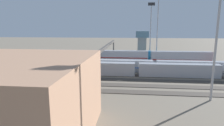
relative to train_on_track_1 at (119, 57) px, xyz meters
The scene contains 19 objects.
ground_plane 17.61m from the train_on_track_1, 59.44° to the left, with size 400.00×400.00×0.00m, color #756B5B.
track_bed_0 10.48m from the train_on_track_1, 29.45° to the right, with size 140.00×2.80×0.12m, color #3D3833.
track_bed_1 9.21m from the train_on_track_1, ahead, with size 140.00×2.80×0.12m, color #4C443D.
track_bed_2 10.48m from the train_on_track_1, 29.45° to the left, with size 140.00×2.80×0.12m, color #4C443D.
track_bed_3 13.60m from the train_on_track_1, 48.47° to the left, with size 140.00×2.80×0.12m, color #4C443D.
track_bed_4 17.60m from the train_on_track_1, 59.44° to the left, with size 140.00×2.80×0.12m, color #4C443D.
track_bed_5 22.02m from the train_on_track_1, 66.11° to the left, with size 140.00×2.80×0.12m, color #4C443D.
track_bed_6 26.64m from the train_on_track_1, 70.49° to the left, with size 140.00×2.80×0.12m, color #3D3833.
track_bed_7 31.38m from the train_on_track_1, 73.55° to the left, with size 140.00×2.80×0.12m, color #4C443D.
track_bed_8 36.19m from the train_on_track_1, 75.80° to the left, with size 140.00×2.80×0.12m, color #4C443D.
train_on_track_1 is the anchor object (origin of this frame).
train_on_track_5 20.71m from the train_on_track_1, 75.01° to the left, with size 119.80×3.00×3.80m.
train_on_track_4 20.37m from the train_on_track_1, 47.44° to the left, with size 139.00×3.06×4.40m.
train_on_track_0 24.86m from the train_on_track_1, 11.60° to the right, with size 90.60×3.00×4.40m.
light_mast_0 20.38m from the train_on_track_1, 147.15° to the right, with size 2.80×0.70×24.53m.
light_mast_1 46.22m from the train_on_track_1, 118.81° to the left, with size 2.80×0.70×28.07m.
light_mast_2 23.88m from the train_on_track_1, 154.55° to the right, with size 2.80×0.70×30.11m.
signal_gantry 16.13m from the train_on_track_1, 79.24° to the left, with size 0.70×45.00×8.80m.
control_tower 20.68m from the train_on_track_1, 119.50° to the right, with size 6.00×6.00×12.53m.
Camera 1 is at (-14.09, 61.42, 14.45)m, focal length 30.76 mm.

